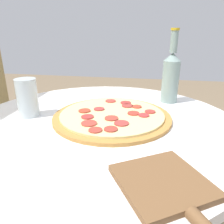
{
  "coord_description": "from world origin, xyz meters",
  "views": [
    {
      "loc": [
        -0.59,
        -0.14,
        0.97
      ],
      "look_at": [
        0.02,
        -0.03,
        0.74
      ],
      "focal_mm": 35.0,
      "sensor_mm": 36.0,
      "label": 1
    }
  ],
  "objects": [
    {
      "name": "table",
      "position": [
        0.0,
        0.0,
        0.54
      ],
      "size": [
        0.82,
        0.82,
        0.72
      ],
      "color": "white",
      "rests_on": "ground_plane"
    },
    {
      "name": "pizza_paddle",
      "position": [
        -0.29,
        -0.18,
        0.72
      ],
      "size": [
        0.28,
        0.22,
        0.02
      ],
      "rotation": [
        0.0,
        0.0,
        -2.59
      ],
      "color": "brown",
      "rests_on": "table"
    },
    {
      "name": "pizza",
      "position": [
        0.02,
        -0.03,
        0.73
      ],
      "size": [
        0.36,
        0.36,
        0.02
      ],
      "color": "#B77F3D",
      "rests_on": "table"
    },
    {
      "name": "beer_bottle",
      "position": [
        0.22,
        -0.21,
        0.82
      ],
      "size": [
        0.06,
        0.06,
        0.26
      ],
      "color": "gray",
      "rests_on": "table"
    },
    {
      "name": "drinking_glass",
      "position": [
        -0.01,
        0.23,
        0.78
      ],
      "size": [
        0.06,
        0.06,
        0.12
      ],
      "color": "silver",
      "rests_on": "table"
    }
  ]
}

